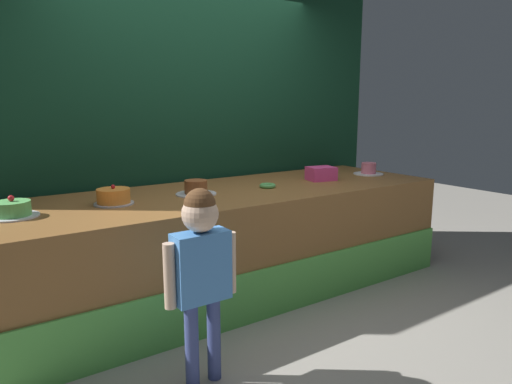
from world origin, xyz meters
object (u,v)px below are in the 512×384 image
at_px(donut, 268,186).
at_px(cake_center_right, 196,189).
at_px(pink_box, 321,174).
at_px(cake_far_left, 12,210).
at_px(cake_center_left, 114,197).
at_px(cake_far_right, 369,170).
at_px(child_figure, 201,260).

distance_m(donut, cake_center_right, 0.62).
relative_size(pink_box, donut, 1.77).
xyz_separation_m(donut, cake_far_left, (-1.86, 0.06, 0.03)).
relative_size(cake_far_left, cake_center_left, 1.12).
distance_m(cake_far_left, cake_center_left, 0.62).
distance_m(pink_box, donut, 0.62).
bearing_deg(donut, pink_box, 3.18).
height_order(cake_center_right, cake_far_right, cake_far_right).
height_order(cake_far_left, cake_far_right, cake_far_left).
height_order(pink_box, cake_center_right, pink_box).
relative_size(donut, cake_far_right, 0.47).
xyz_separation_m(child_figure, cake_far_left, (-0.75, 1.01, 0.18)).
bearing_deg(pink_box, donut, -176.82).
bearing_deg(cake_center_right, cake_center_left, 178.85).
distance_m(cake_far_left, cake_center_right, 1.24).
relative_size(cake_center_left, cake_far_right, 0.93).
relative_size(cake_far_left, cake_center_right, 0.98).
bearing_deg(cake_center_left, cake_center_right, -1.15).
bearing_deg(pink_box, child_figure, -150.45).
bearing_deg(cake_center_right, cake_far_left, -179.81).
xyz_separation_m(cake_far_left, cake_far_right, (3.10, -0.03, 0.00)).
xyz_separation_m(pink_box, cake_far_right, (0.62, -0.00, -0.01)).
bearing_deg(donut, cake_center_left, 176.33).
bearing_deg(child_figure, pink_box, 29.55).
relative_size(cake_center_right, cake_far_right, 1.07).
bearing_deg(child_figure, cake_center_left, 97.22).
relative_size(pink_box, cake_far_left, 0.79).
height_order(cake_center_left, cake_far_right, cake_center_left).
bearing_deg(donut, cake_far_left, 178.06).
relative_size(donut, cake_far_left, 0.45).
bearing_deg(cake_far_left, cake_center_left, 1.54).
relative_size(cake_center_left, cake_center_right, 0.87).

